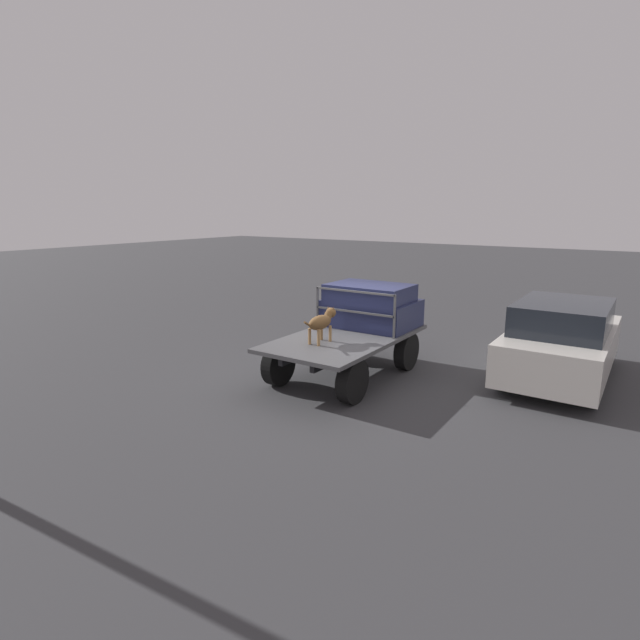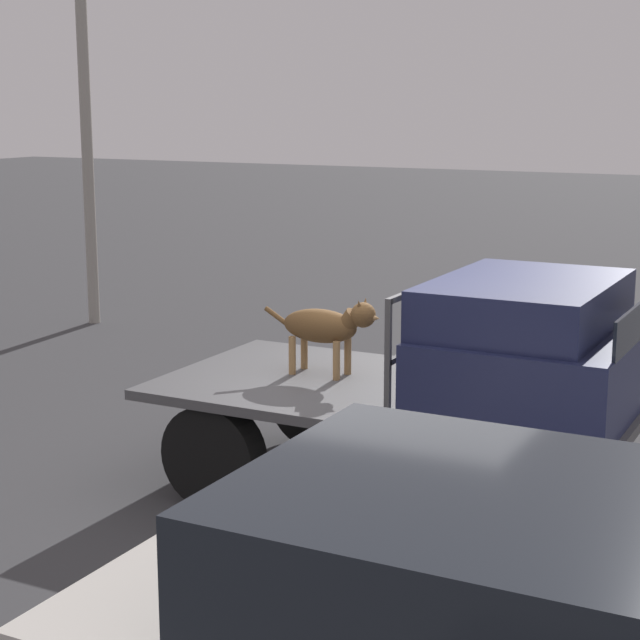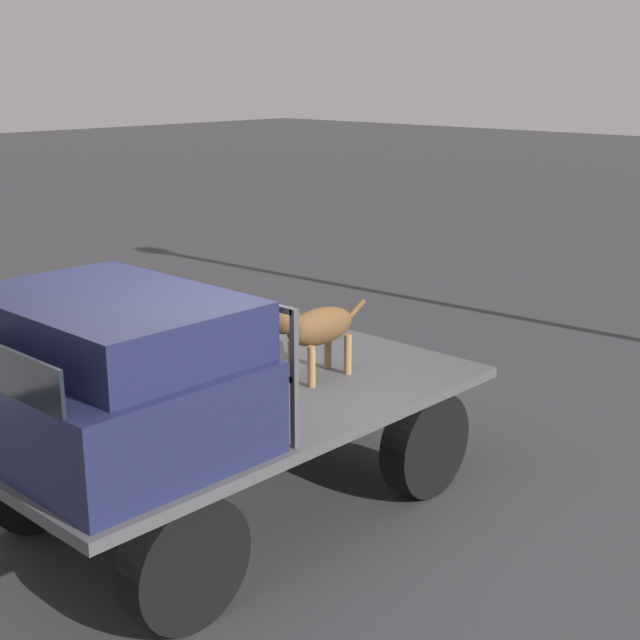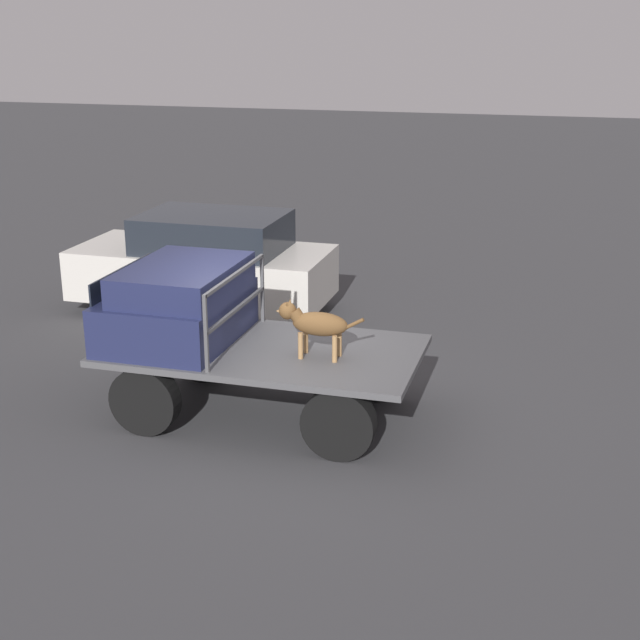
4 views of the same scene
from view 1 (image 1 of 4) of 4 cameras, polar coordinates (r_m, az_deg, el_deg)
name	(u,v)px [view 1 (image 1 of 4)]	position (r m, az deg, el deg)	size (l,w,h in m)	color
ground_plane	(345,377)	(10.68, 2.90, -6.47)	(80.00, 80.00, 0.00)	#38383A
flatbed_truck	(346,348)	(10.49, 2.94, -3.18)	(3.80, 2.04, 0.90)	black
truck_cab	(371,306)	(11.25, 5.86, 1.59)	(1.45, 1.92, 0.96)	#1E2347
truck_headboard	(354,305)	(10.57, 3.92, 1.73)	(0.04, 1.92, 0.91)	#4C4C4F
dog	(322,321)	(9.83, 0.24, -0.17)	(1.07, 0.28, 0.68)	#9E7547
parked_sedan	(561,341)	(11.41, 25.86, -2.14)	(4.25, 1.84, 1.67)	black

